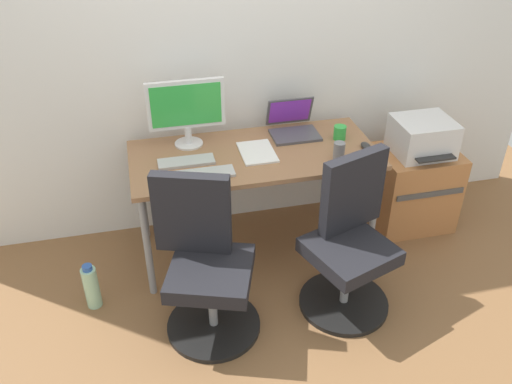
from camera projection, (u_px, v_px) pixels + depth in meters
ground_plane at (254, 246)px, 3.78m from camera, size 5.28×5.28×0.00m
back_wall at (239, 43)px, 3.41m from camera, size 4.40×0.04×2.60m
desk at (254, 163)px, 3.41m from camera, size 1.54×0.69×0.74m
office_chair_left at (205, 265)px, 2.97m from camera, size 0.56×0.56×0.94m
office_chair_right at (349, 243)px, 3.13m from camera, size 0.56×0.56×0.94m
side_cabinet at (413, 188)px, 3.87m from camera, size 0.54×0.45×0.58m
printer at (422, 137)px, 3.64m from camera, size 0.38×0.40×0.24m
water_bottle_on_floor at (91, 287)px, 3.22m from camera, size 0.09×0.09×0.31m
desktop_monitor at (186, 109)px, 3.33m from camera, size 0.48×0.18×0.43m
open_laptop at (293, 125)px, 3.58m from camera, size 0.31×0.29×0.22m
keyboard_by_monitor at (205, 174)px, 3.15m from camera, size 0.34×0.12×0.02m
keyboard_by_laptop at (186, 162)px, 3.26m from camera, size 0.34×0.12×0.02m
mouse_by_monitor at (368, 156)px, 3.31m from camera, size 0.06×0.10×0.03m
mouse_by_laptop at (366, 146)px, 3.42m from camera, size 0.06×0.10×0.03m
coffee_mug at (340, 133)px, 3.50m from camera, size 0.08×0.08×0.09m
pen_cup at (339, 150)px, 3.29m from camera, size 0.07×0.07×0.10m
paper_pile at (257, 152)px, 3.37m from camera, size 0.21×0.30×0.01m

